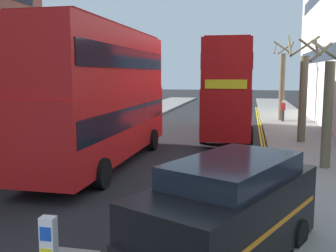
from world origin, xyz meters
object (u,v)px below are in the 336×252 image
(keep_left_bollard, at_px, (49,248))
(double_decker_bus_away, at_px, (103,92))
(double_decker_bus_oncoming, at_px, (229,86))
(taxi_minivan, at_px, (227,213))
(pedestrian_far, at_px, (283,110))

(keep_left_bollard, relative_size, double_decker_bus_away, 0.10)
(double_decker_bus_oncoming, bearing_deg, double_decker_bus_away, -117.43)
(keep_left_bollard, xyz_separation_m, taxi_minivan, (3.16, 1.24, 0.46))
(keep_left_bollard, xyz_separation_m, double_decker_bus_oncoming, (2.29, 17.99, 2.42))
(double_decker_bus_away, bearing_deg, double_decker_bus_oncoming, 62.57)
(double_decker_bus_away, distance_m, taxi_minivan, 9.72)
(keep_left_bollard, xyz_separation_m, double_decker_bus_away, (-2.39, 8.97, 2.42))
(double_decker_bus_oncoming, distance_m, pedestrian_far, 8.05)
(pedestrian_far, bearing_deg, taxi_minivan, -97.09)
(double_decker_bus_oncoming, bearing_deg, keep_left_bollard, -97.25)
(double_decker_bus_away, height_order, double_decker_bus_oncoming, same)
(double_decker_bus_away, bearing_deg, pedestrian_far, 61.80)
(keep_left_bollard, height_order, double_decker_bus_away, double_decker_bus_away)
(double_decker_bus_oncoming, distance_m, taxi_minivan, 16.89)
(keep_left_bollard, bearing_deg, double_decker_bus_away, 104.95)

